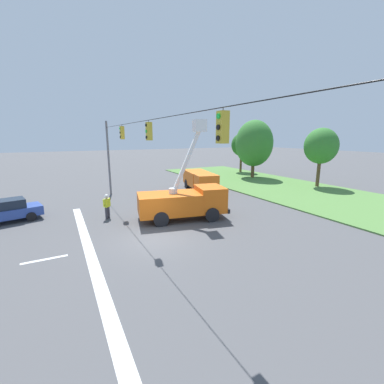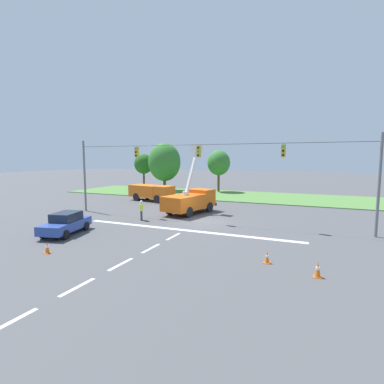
# 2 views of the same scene
# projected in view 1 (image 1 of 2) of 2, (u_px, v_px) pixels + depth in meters

# --- Properties ---
(ground_plane) EXTENTS (200.00, 200.00, 0.00)m
(ground_plane) POSITION_uv_depth(u_px,v_px,m) (155.00, 239.00, 14.75)
(ground_plane) COLOR #4C4C4F
(grass_verge) EXTENTS (56.00, 12.00, 0.10)m
(grass_verge) POSITION_uv_depth(u_px,v_px,m) (346.00, 201.00, 22.94)
(grass_verge) COLOR #517F3D
(grass_verge) RESTS_ON ground
(lane_markings) EXTENTS (17.60, 15.25, 0.01)m
(lane_markings) POSITION_uv_depth(u_px,v_px,m) (57.00, 257.00, 12.47)
(lane_markings) COLOR silver
(lane_markings) RESTS_ON ground
(signal_gantry) EXTENTS (26.20, 0.33, 7.20)m
(signal_gantry) POSITION_uv_depth(u_px,v_px,m) (152.00, 161.00, 13.83)
(signal_gantry) COLOR slate
(signal_gantry) RESTS_ON ground
(tree_far_west) EXTENTS (3.44, 3.07, 6.21)m
(tree_far_west) POSITION_uv_depth(u_px,v_px,m) (242.00, 145.00, 40.88)
(tree_far_west) COLOR brown
(tree_far_west) RESTS_ON ground
(tree_west) EXTENTS (5.45, 4.78, 7.95)m
(tree_west) POSITION_uv_depth(u_px,v_px,m) (254.00, 143.00, 35.19)
(tree_west) COLOR brown
(tree_west) RESTS_ON ground
(tree_centre) EXTENTS (3.62, 3.64, 6.69)m
(tree_centre) POSITION_uv_depth(u_px,v_px,m) (321.00, 146.00, 28.72)
(tree_centre) COLOR brown
(tree_centre) RESTS_ON ground
(utility_truck_bucket_lift) EXTENTS (3.76, 6.56, 6.86)m
(utility_truck_bucket_lift) POSITION_uv_depth(u_px,v_px,m) (184.00, 200.00, 18.02)
(utility_truck_bucket_lift) COLOR orange
(utility_truck_bucket_lift) RESTS_ON ground
(utility_truck_support_near) EXTENTS (6.61, 3.45, 2.03)m
(utility_truck_support_near) POSITION_uv_depth(u_px,v_px,m) (200.00, 179.00, 27.56)
(utility_truck_support_near) COLOR orange
(utility_truck_support_near) RESTS_ON ground
(sedan_blue) EXTENTS (2.72, 4.59, 1.56)m
(sedan_blue) POSITION_uv_depth(u_px,v_px,m) (6.00, 211.00, 17.42)
(sedan_blue) COLOR #2D4799
(sedan_blue) RESTS_ON ground
(road_worker) EXTENTS (0.42, 0.56, 1.77)m
(road_worker) POSITION_uv_depth(u_px,v_px,m) (107.00, 205.00, 18.17)
(road_worker) COLOR #383842
(road_worker) RESTS_ON ground
(traffic_cone_mid_left) EXTENTS (0.36, 0.36, 0.79)m
(traffic_cone_mid_left) POSITION_uv_depth(u_px,v_px,m) (198.00, 194.00, 24.48)
(traffic_cone_mid_left) COLOR orange
(traffic_cone_mid_left) RESTS_ON ground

